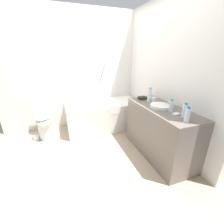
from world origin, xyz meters
The scene contains 17 objects.
ground_plane centered at (0.00, 0.00, 0.00)m, with size 3.76×3.76×0.00m, color tan.
wall_back_tiled centered at (0.00, 1.21, 1.25)m, with size 3.16×0.10×2.50m, color silver.
wall_right_mirror centered at (1.43, 0.00, 1.25)m, with size 0.10×2.72×2.50m, color silver.
bathtub centered at (0.54, 0.78, 0.32)m, with size 1.64×0.78×1.38m.
toilet centered at (-0.71, 0.76, 0.37)m, with size 0.37×0.51×0.76m.
vanity_counter centered at (1.11, -0.48, 0.42)m, with size 0.54×1.31×0.84m, color #6B6056.
sink_basin centered at (1.08, -0.47, 0.86)m, with size 0.31×0.31×0.04m, color white.
sink_faucet centered at (1.26, -0.47, 0.87)m, with size 0.11×0.15×0.07m.
water_bottle_0 centered at (1.13, -0.09, 0.94)m, with size 0.06×0.06×0.22m.
water_bottle_1 centered at (1.11, -0.67, 0.92)m, with size 0.06×0.06×0.18m.
water_bottle_2 centered at (1.12, -0.90, 0.93)m, with size 0.07×0.07×0.20m.
water_bottle_3 centered at (1.05, -1.02, 0.93)m, with size 0.06×0.06×0.19m.
drinking_glass_0 centered at (1.12, -0.23, 0.89)m, with size 0.07×0.07×0.10m, color white.
drinking_glass_1 centered at (1.07, -0.16, 0.88)m, with size 0.07×0.07×0.08m, color white.
amenity_basket centered at (1.04, 0.01, 0.86)m, with size 0.14×0.10×0.05m, color #2D2823.
soap_dish centered at (1.10, -0.79, 0.85)m, with size 0.09×0.06×0.02m, color white.
toilet_paper_roll centered at (-0.90, 0.69, 0.05)m, with size 0.11×0.11×0.10m, color white.
Camera 1 is at (-0.36, -2.26, 1.61)m, focal length 24.02 mm.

